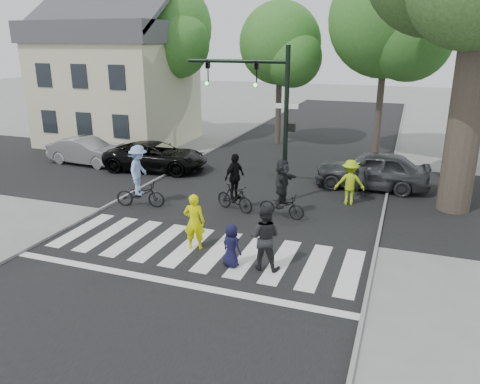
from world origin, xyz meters
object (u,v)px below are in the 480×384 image
Objects in this scene: traffic_signal at (265,102)px; car_suv at (156,156)px; pedestrian_adult at (264,237)px; cyclist_right at (282,192)px; car_grey at (372,170)px; car_silver at (87,151)px; cyclist_left at (139,181)px; cyclist_mid at (235,188)px; pedestrian_woman at (194,222)px; pedestrian_child at (231,246)px.

traffic_signal is 7.49m from car_suv.
cyclist_right reaches higher than pedestrian_adult.
car_suv is 10.27m from car_grey.
car_suv is 1.19× the size of car_silver.
cyclist_left reaches higher than car_suv.
pedestrian_adult is at bearing -59.56° from cyclist_mid.
cyclist_mid is 0.52× the size of car_silver.
car_silver is at bearing 85.15° from car_suv.
cyclist_right is 8.62m from car_suv.
cyclist_mid is at bearing 12.66° from cyclist_left.
car_grey is at bearing -106.37° from pedestrian_adult.
pedestrian_woman is 0.80× the size of cyclist_mid.
pedestrian_child is 4.60m from cyclist_mid.
traffic_signal is at bearing -75.38° from pedestrian_adult.
pedestrian_child is 0.25× the size of car_suv.
car_grey is (3.06, 9.00, 0.18)m from pedestrian_child.
cyclist_right is (-0.58, 4.06, 0.02)m from pedestrian_adult.
pedestrian_adult is (1.81, -5.79, -2.95)m from traffic_signal.
cyclist_mid reaches higher than car_suv.
cyclist_left is (-5.11, 3.53, 0.41)m from pedestrian_child.
pedestrian_woman is 9.61m from car_suv.
cyclist_left is 5.36m from car_suv.
cyclist_left is 9.83m from car_grey.
cyclist_mid reaches higher than car_grey.
cyclist_mid is at bearing -108.50° from car_silver.
traffic_signal reaches higher than pedestrian_woman.
cyclist_mid is (-0.04, 3.61, 0.02)m from pedestrian_woman.
car_grey is (2.14, 8.81, -0.13)m from pedestrian_adult.
car_suv is at bearing -48.24° from pedestrian_adult.
cyclist_left is 3.68m from cyclist_mid.
car_silver is at bearing 157.71° from cyclist_mid.
pedestrian_child is 13.95m from car_silver.
pedestrian_woman is 0.82× the size of cyclist_right.
pedestrian_child is (1.48, -0.72, -0.25)m from pedestrian_woman.
pedestrian_child is at bearing 9.00° from pedestrian_adult.
traffic_signal is 1.42× the size of car_silver.
cyclist_left is 0.50× the size of car_grey.
car_silver is (-6.09, 4.78, -0.35)m from cyclist_left.
cyclist_left is (-6.03, 3.34, 0.09)m from pedestrian_adult.
pedestrian_woman is at bearing -89.39° from cyclist_mid.
car_suv is at bearing 158.56° from traffic_signal.
car_silver is (-11.20, 8.30, 0.05)m from pedestrian_child.
cyclist_mid is (-2.44, 4.14, -0.05)m from pedestrian_adult.
pedestrian_adult is 0.88× the size of cyclist_right.
car_silver is (-12.12, 8.11, -0.26)m from pedestrian_adult.
pedestrian_woman is 0.42× the size of car_silver.
pedestrian_woman is 0.35× the size of car_suv.
pedestrian_adult is 14.59m from car_silver.
traffic_signal is 3.47m from cyclist_mid.
cyclist_right is (1.22, -1.72, -2.93)m from traffic_signal.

